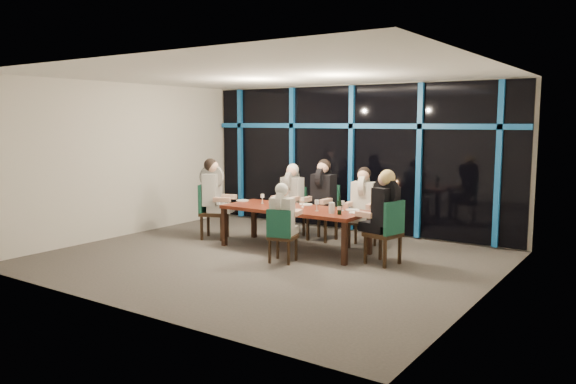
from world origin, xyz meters
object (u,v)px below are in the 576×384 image
object	(u,v)px
chair_far_left	(293,209)
diner_far_mid	(322,188)
chair_far_right	(364,216)
water_pitcher	(332,208)
chair_far_mid	(325,209)
chair_near_mid	(281,233)
diner_far_right	(363,195)
diner_end_right	(384,203)
dining_table	(294,212)
diner_far_left	(291,190)
chair_end_right	(388,229)
wine_bottle	(340,207)
diner_end_left	(214,187)
diner_near_mid	(283,211)
chair_end_left	(210,208)

from	to	relation	value
chair_far_left	diner_far_mid	world-z (taller)	diner_far_mid
chair_far_right	water_pitcher	size ratio (longest dim) A/B	5.46
chair_far_right	diner_far_mid	xyz separation A→B (m)	(-0.89, 0.02, 0.45)
chair_far_mid	chair_near_mid	bearing A→B (deg)	-78.67
chair_near_mid	diner_far_right	distance (m)	1.91
chair_far_right	diner_end_right	size ratio (longest dim) A/B	0.98
dining_table	chair_near_mid	xyz separation A→B (m)	(0.34, -0.90, -0.19)
chair_far_mid	diner_far_left	distance (m)	0.77
chair_end_right	diner_far_mid	size ratio (longest dim) A/B	1.00
diner_far_right	wine_bottle	size ratio (longest dim) A/B	3.17
diner_far_mid	chair_far_left	bearing A→B (deg)	-179.67
diner_end_left	diner_end_right	distance (m)	3.52
chair_near_mid	diner_near_mid	bearing A→B (deg)	-90.00
water_pitcher	chair_end_left	bearing A→B (deg)	159.45
wine_bottle	diner_far_right	bearing A→B (deg)	96.02
chair_near_mid	chair_far_mid	bearing A→B (deg)	-91.86
chair_far_left	diner_end_left	bearing A→B (deg)	-138.07
chair_far_left	chair_end_right	xyz separation A→B (m)	(2.47, -1.03, 0.03)
chair_end_right	chair_near_mid	bearing A→B (deg)	-46.80
chair_near_mid	wine_bottle	world-z (taller)	wine_bottle
diner_end_left	diner_near_mid	xyz separation A→B (m)	(2.14, -0.76, -0.17)
diner_near_mid	water_pitcher	distance (m)	0.85
diner_end_right	water_pitcher	xyz separation A→B (m)	(-0.87, -0.12, -0.14)
chair_near_mid	diner_far_mid	size ratio (longest dim) A/B	0.85
dining_table	chair_end_left	xyz separation A→B (m)	(-1.89, -0.10, -0.09)
diner_far_right	chair_far_right	bearing A→B (deg)	90.00
chair_near_mid	wine_bottle	bearing A→B (deg)	-144.78
diner_far_right	water_pitcher	distance (m)	1.03
chair_end_left	water_pitcher	distance (m)	2.74
chair_far_left	chair_end_left	world-z (taller)	chair_end_left
diner_far_left	diner_end_right	world-z (taller)	diner_end_right
chair_end_left	water_pitcher	size ratio (longest dim) A/B	5.86
diner_far_right	water_pitcher	size ratio (longest dim) A/B	5.32
diner_near_mid	diner_end_left	bearing A→B (deg)	-31.66
diner_end_left	wine_bottle	distance (m)	2.82
chair_far_mid	chair_end_right	distance (m)	2.12
chair_far_mid	diner_near_mid	size ratio (longest dim) A/B	1.23
chair_far_mid	water_pitcher	distance (m)	1.51
chair_far_left	diner_end_right	xyz separation A→B (m)	(2.39, -1.02, 0.44)
chair_near_mid	chair_far_left	bearing A→B (deg)	-73.67
chair_end_right	diner_end_right	bearing A→B (deg)	-90.00
chair_end_right	chair_far_mid	bearing A→B (deg)	-108.85
chair_far_mid	chair_end_right	world-z (taller)	chair_far_mid
chair_far_right	diner_end_left	world-z (taller)	diner_end_left
chair_far_left	diner_far_right	xyz separation A→B (m)	(1.57, -0.11, 0.39)
chair_far_left	diner_far_left	bearing A→B (deg)	-90.00
diner_far_right	diner_end_left	size ratio (longest dim) A/B	0.93
chair_end_right	diner_far_left	distance (m)	2.67
chair_far_right	chair_end_left	distance (m)	2.97
chair_far_right	chair_end_right	world-z (taller)	chair_end_right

